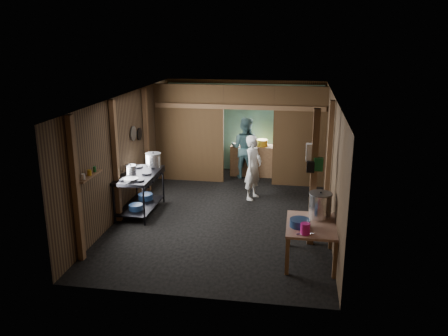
% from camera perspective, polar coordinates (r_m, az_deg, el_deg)
% --- Properties ---
extents(floor, '(4.50, 7.00, 0.00)m').
position_cam_1_polar(floor, '(10.47, 0.18, -5.48)').
color(floor, black).
rests_on(floor, ground).
extents(ceiling, '(4.50, 7.00, 0.00)m').
position_cam_1_polar(ceiling, '(9.81, 0.19, 8.77)').
color(ceiling, '#282522').
rests_on(ceiling, ground).
extents(wall_back, '(4.50, 0.00, 2.60)m').
position_cam_1_polar(wall_back, '(13.44, 2.53, 5.22)').
color(wall_back, brown).
rests_on(wall_back, ground).
extents(wall_front, '(4.50, 0.00, 2.60)m').
position_cam_1_polar(wall_front, '(6.80, -4.46, -6.15)').
color(wall_front, brown).
rests_on(wall_front, ground).
extents(wall_left, '(0.00, 7.00, 2.60)m').
position_cam_1_polar(wall_left, '(10.64, -11.88, 1.88)').
color(wall_left, brown).
rests_on(wall_left, ground).
extents(wall_right, '(0.00, 7.00, 2.60)m').
position_cam_1_polar(wall_right, '(9.97, 13.06, 0.84)').
color(wall_right, brown).
rests_on(wall_right, ground).
extents(partition_left, '(1.85, 0.10, 2.60)m').
position_cam_1_polar(partition_left, '(12.41, -4.29, 4.25)').
color(partition_left, brown).
rests_on(partition_left, floor).
extents(partition_right, '(1.35, 0.10, 2.60)m').
position_cam_1_polar(partition_right, '(12.08, 9.25, 3.75)').
color(partition_right, brown).
rests_on(partition_right, floor).
extents(partition_header, '(1.30, 0.10, 0.60)m').
position_cam_1_polar(partition_header, '(11.98, 3.05, 8.69)').
color(partition_header, brown).
rests_on(partition_header, wall_back).
extents(turquoise_panel, '(4.40, 0.06, 2.50)m').
position_cam_1_polar(turquoise_panel, '(13.39, 2.49, 4.96)').
color(turquoise_panel, '#599F92').
rests_on(turquoise_panel, wall_back).
extents(back_counter, '(1.20, 0.50, 0.85)m').
position_cam_1_polar(back_counter, '(13.08, 3.50, 0.95)').
color(back_counter, brown).
rests_on(back_counter, floor).
extents(wall_clock, '(0.20, 0.03, 0.20)m').
position_cam_1_polar(wall_clock, '(13.21, 3.59, 7.65)').
color(wall_clock, silver).
rests_on(wall_clock, wall_back).
extents(post_left_a, '(0.10, 0.12, 2.60)m').
position_cam_1_polar(post_left_a, '(8.33, -17.73, -2.61)').
color(post_left_a, brown).
rests_on(post_left_a, floor).
extents(post_left_b, '(0.10, 0.12, 2.60)m').
position_cam_1_polar(post_left_b, '(9.89, -13.13, 0.71)').
color(post_left_b, brown).
rests_on(post_left_b, floor).
extents(post_left_c, '(0.10, 0.12, 2.60)m').
position_cam_1_polar(post_left_c, '(11.71, -9.50, 3.33)').
color(post_left_c, brown).
rests_on(post_left_c, floor).
extents(post_right, '(0.10, 0.12, 2.60)m').
position_cam_1_polar(post_right, '(9.78, 12.72, 0.55)').
color(post_right, brown).
rests_on(post_right, floor).
extents(post_free, '(0.12, 0.12, 2.60)m').
position_cam_1_polar(post_free, '(8.70, 10.94, -1.30)').
color(post_free, brown).
rests_on(post_free, floor).
extents(cross_beam, '(4.40, 0.12, 0.12)m').
position_cam_1_polar(cross_beam, '(11.99, 1.81, 7.51)').
color(cross_beam, brown).
rests_on(cross_beam, wall_left).
extents(pan_lid_big, '(0.03, 0.34, 0.34)m').
position_cam_1_polar(pan_lid_big, '(10.91, -11.06, 4.18)').
color(pan_lid_big, slate).
rests_on(pan_lid_big, wall_left).
extents(pan_lid_small, '(0.03, 0.30, 0.30)m').
position_cam_1_polar(pan_lid_small, '(11.30, -10.34, 4.11)').
color(pan_lid_small, black).
rests_on(pan_lid_small, wall_left).
extents(wall_shelf, '(0.14, 0.80, 0.03)m').
position_cam_1_polar(wall_shelf, '(8.72, -16.16, -0.95)').
color(wall_shelf, brown).
rests_on(wall_shelf, wall_left).
extents(jar_white, '(0.07, 0.07, 0.10)m').
position_cam_1_polar(jar_white, '(8.48, -16.90, -1.03)').
color(jar_white, silver).
rests_on(jar_white, wall_shelf).
extents(jar_yellow, '(0.08, 0.08, 0.10)m').
position_cam_1_polar(jar_yellow, '(8.70, -16.19, -0.55)').
color(jar_yellow, gold).
rests_on(jar_yellow, wall_shelf).
extents(jar_green, '(0.06, 0.06, 0.10)m').
position_cam_1_polar(jar_green, '(8.89, -15.60, -0.14)').
color(jar_green, '#135424').
rests_on(jar_green, wall_shelf).
extents(bag_white, '(0.22, 0.15, 0.32)m').
position_cam_1_polar(bag_white, '(8.65, 10.76, 1.90)').
color(bag_white, silver).
rests_on(bag_white, post_free).
extents(bag_green, '(0.16, 0.12, 0.24)m').
position_cam_1_polar(bag_green, '(8.56, 11.52, 0.47)').
color(bag_green, '#135424').
rests_on(bag_green, post_free).
extents(bag_black, '(0.14, 0.10, 0.20)m').
position_cam_1_polar(bag_black, '(8.55, 10.57, 0.15)').
color(bag_black, black).
rests_on(bag_black, post_free).
extents(gas_range, '(0.79, 1.53, 0.91)m').
position_cam_1_polar(gas_range, '(10.49, -10.29, -3.07)').
color(gas_range, black).
rests_on(gas_range, floor).
extents(prep_table, '(0.86, 1.18, 0.70)m').
position_cam_1_polar(prep_table, '(8.38, 10.56, -8.98)').
color(prep_table, '#A67C65').
rests_on(prep_table, floor).
extents(stove_pot_large, '(0.43, 0.43, 0.36)m').
position_cam_1_polar(stove_pot_large, '(10.75, -8.65, 0.89)').
color(stove_pot_large, silver).
rests_on(stove_pot_large, gas_range).
extents(stove_pot_med, '(0.33, 0.33, 0.22)m').
position_cam_1_polar(stove_pot_med, '(10.36, -11.37, -0.24)').
color(stove_pot_med, silver).
rests_on(stove_pot_med, gas_range).
extents(frying_pan, '(0.38, 0.57, 0.07)m').
position_cam_1_polar(frying_pan, '(9.91, -11.34, -1.38)').
color(frying_pan, slate).
rests_on(frying_pan, gas_range).
extents(blue_tub_front, '(0.30, 0.30, 0.12)m').
position_cam_1_polar(blue_tub_front, '(10.30, -10.77, -4.74)').
color(blue_tub_front, navy).
rests_on(blue_tub_front, gas_range).
extents(blue_tub_back, '(0.33, 0.33, 0.13)m').
position_cam_1_polar(blue_tub_back, '(10.88, -9.61, -3.50)').
color(blue_tub_back, navy).
rests_on(blue_tub_back, gas_range).
extents(stock_pot, '(0.52, 0.52, 0.48)m').
position_cam_1_polar(stock_pot, '(8.48, 11.71, -4.56)').
color(stock_pot, silver).
rests_on(stock_pot, prep_table).
extents(wash_basin, '(0.43, 0.43, 0.13)m').
position_cam_1_polar(wash_basin, '(8.09, 9.29, -6.66)').
color(wash_basin, navy).
rests_on(wash_basin, prep_table).
extents(pink_bucket, '(0.21, 0.21, 0.19)m').
position_cam_1_polar(pink_bucket, '(7.80, 9.93, -7.35)').
color(pink_bucket, '#DB1A89').
rests_on(pink_bucket, prep_table).
extents(knife, '(0.30, 0.12, 0.01)m').
position_cam_1_polar(knife, '(7.84, 9.93, -7.95)').
color(knife, silver).
rests_on(knife, prep_table).
extents(yellow_tub, '(0.32, 0.32, 0.18)m').
position_cam_1_polar(yellow_tub, '(12.93, 4.68, 3.10)').
color(yellow_tub, gold).
rests_on(yellow_tub, back_counter).
extents(cook, '(0.56, 0.67, 1.56)m').
position_cam_1_polar(cook, '(11.11, 3.61, 0.05)').
color(cook, white).
rests_on(cook, floor).
extents(worker_back, '(0.93, 0.78, 1.69)m').
position_cam_1_polar(worker_back, '(12.73, 2.59, 2.48)').
color(worker_back, '#446A6E').
rests_on(worker_back, floor).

